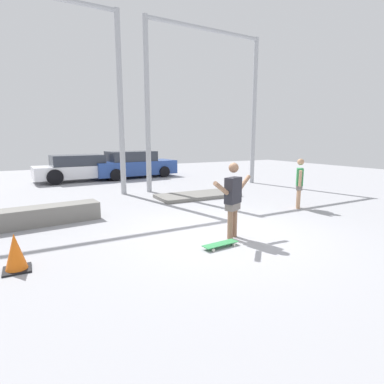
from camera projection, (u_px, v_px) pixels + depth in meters
ground_plane at (224, 234)px, 6.56m from camera, size 36.00×36.00×0.00m
skateboarder at (233, 197)px, 6.20m from camera, size 1.31×0.62×1.59m
skateboard at (220, 244)px, 5.77m from camera, size 0.77×0.30×0.08m
grind_box at (45, 215)px, 7.32m from camera, size 2.61×0.87×0.45m
manual_pad at (198, 195)px, 10.80m from camera, size 3.00×1.37×0.12m
canopy_support_left at (39, 80)px, 9.52m from camera, size 5.42×0.20×6.52m
canopy_support_right at (206, 94)px, 12.48m from camera, size 5.42×0.20×6.52m
parked_car_white at (81, 168)px, 14.93m from camera, size 4.49×2.08×1.30m
parked_car_blue at (134, 165)px, 16.31m from camera, size 4.58×2.23×1.43m
bystander at (299, 181)px, 8.92m from camera, size 0.53×0.53×1.50m
traffic_cone at (15, 253)px, 4.70m from camera, size 0.40×0.40×0.61m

